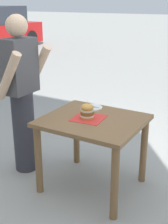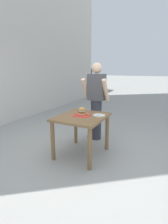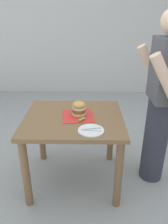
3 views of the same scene
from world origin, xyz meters
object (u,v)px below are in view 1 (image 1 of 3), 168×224
at_px(pickle_spear, 90,113).
at_px(diner_across_table, 22,94).
at_px(patio_table, 93,132).
at_px(sandwich, 87,111).
at_px(side_plate_with_forks, 92,107).

relative_size(pickle_spear, diner_across_table, 0.05).
height_order(patio_table, sandwich, sandwich).
relative_size(pickle_spear, side_plate_with_forks, 0.37).
bearing_deg(side_plate_with_forks, sandwich, -159.32).
height_order(side_plate_with_forks, diner_across_table, diner_across_table).
distance_m(pickle_spear, diner_across_table, 0.77).
xyz_separation_m(patio_table, side_plate_with_forks, (0.27, 0.16, 0.14)).
xyz_separation_m(sandwich, side_plate_with_forks, (0.29, 0.11, -0.07)).
bearing_deg(diner_across_table, pickle_spear, -78.76).
height_order(pickle_spear, diner_across_table, diner_across_table).
bearing_deg(patio_table, diner_across_table, 94.20).
height_order(patio_table, diner_across_table, diner_across_table).
distance_m(sandwich, pickle_spear, 0.13).
distance_m(pickle_spear, side_plate_with_forks, 0.20).
height_order(patio_table, pickle_spear, pickle_spear).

